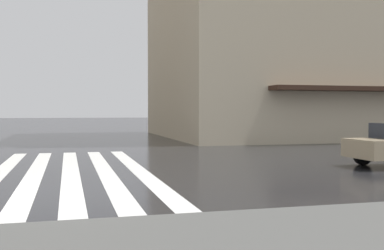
{
  "coord_description": "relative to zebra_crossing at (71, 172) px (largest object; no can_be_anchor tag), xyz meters",
  "views": [
    {
      "loc": [
        -10.37,
        -0.35,
        1.82
      ],
      "look_at": [
        3.16,
        -3.95,
        1.39
      ],
      "focal_mm": 43.92,
      "sensor_mm": 36.0,
      "label": 1
    }
  ],
  "objects": [
    {
      "name": "zebra_crossing",
      "position": [
        0.0,
        0.0,
        0.0
      ],
      "size": [
        13.0,
        4.5,
        0.01
      ],
      "color": "silver",
      "rests_on": "ground_plane"
    },
    {
      "name": "ground_plane",
      "position": [
        -4.0,
        0.43,
        -0.0
      ],
      "size": [
        220.0,
        220.0,
        0.0
      ],
      "primitive_type": "plane",
      "color": "black"
    }
  ]
}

